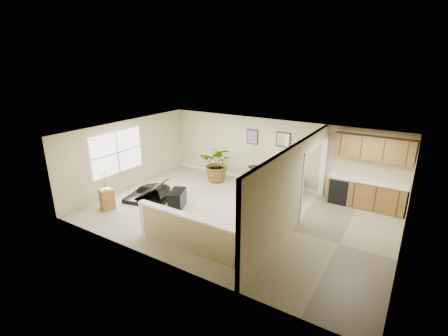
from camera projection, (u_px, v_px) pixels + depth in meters
The scene contains 20 objects.
floor at pixel (234, 215), 10.00m from camera, with size 9.00×9.00×0.00m, color tan.
back_wall at pixel (275, 153), 12.01m from camera, with size 9.00×0.04×2.50m, color #C1B384.
front_wall at pixel (167, 217), 7.18m from camera, with size 9.00×0.04×2.50m, color #C1B384.
left_wall at pixel (128, 154), 11.84m from camera, with size 0.04×6.00×2.50m, color #C1B384.
right_wall at pixel (406, 213), 7.35m from camera, with size 0.04×6.00×2.50m, color #C1B384.
ceiling at pixel (235, 136), 9.20m from camera, with size 9.00×6.00×0.04m, color white.
kitchen_vinyl at pixel (339, 244), 8.43m from camera, with size 2.70×6.00×0.01m, color #998E67.
interior_partition at pixel (296, 187), 8.91m from camera, with size 0.18×5.99×2.50m.
pony_half_wall at pixel (190, 233), 7.95m from camera, with size 3.42×0.22×1.00m.
left_window at pixel (117, 152), 11.37m from camera, with size 0.05×2.15×1.45m, color white.
wall_art_left at pixel (252, 137), 12.30m from camera, with size 0.48×0.04×0.58m.
wall_mirror at pixel (283, 140), 11.66m from camera, with size 0.55×0.04×0.55m.
kitchen_cabinets at pixel (364, 181), 10.33m from camera, with size 2.36×0.65×2.33m.
piano at pixel (151, 183), 11.06m from camera, with size 1.88×1.89×1.34m.
piano_bench at pixel (177, 199), 10.47m from camera, with size 0.42×0.82×0.55m, color black.
loveseat at pixel (277, 181), 11.73m from camera, with size 1.92×1.38×0.96m.
accent_table at pixel (254, 173), 12.32m from camera, with size 0.48×0.48×0.69m.
palm_plant at pixel (218, 164), 12.52m from camera, with size 1.55×1.42×1.44m.
small_plant at pixel (293, 193), 10.95m from camera, with size 0.34×0.34×0.58m.
lamp_stand at pixel (106, 192), 10.24m from camera, with size 0.50×0.50×1.33m.
Camera 1 is at (4.47, -7.82, 4.59)m, focal length 26.00 mm.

